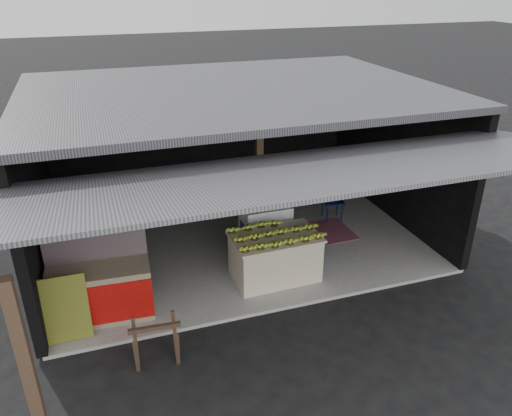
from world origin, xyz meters
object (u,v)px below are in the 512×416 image
object	(u,v)px
banana_table	(275,257)
neighbor_stall	(101,290)
white_crate	(265,229)
sawhorse	(156,341)
plastic_chair	(332,196)
water_barrel	(309,251)

from	to	relation	value
banana_table	neighbor_stall	xyz separation A→B (m)	(-2.86, -0.15, 0.06)
white_crate	sawhorse	bearing A→B (deg)	-136.85
banana_table	sawhorse	bearing A→B (deg)	-148.85
banana_table	plastic_chair	world-z (taller)	plastic_chair
banana_table	water_barrel	xyz separation A→B (m)	(0.75, 0.26, -0.18)
white_crate	neighbor_stall	distance (m)	3.17
sawhorse	plastic_chair	distance (m)	5.27
neighbor_stall	plastic_chair	bearing A→B (deg)	24.91
white_crate	plastic_chair	xyz separation A→B (m)	(1.81, 0.91, 0.02)
banana_table	plastic_chair	size ratio (longest dim) A/B	1.75
banana_table	plastic_chair	xyz separation A→B (m)	(1.95, 1.78, 0.09)
water_barrel	plastic_chair	bearing A→B (deg)	51.79
water_barrel	plastic_chair	xyz separation A→B (m)	(1.20, 1.52, 0.27)
banana_table	sawhorse	xyz separation A→B (m)	(-2.23, -1.43, -0.05)
sawhorse	plastic_chair	size ratio (longest dim) A/B	0.81
water_barrel	white_crate	bearing A→B (deg)	134.79
white_crate	water_barrel	xyz separation A→B (m)	(0.61, -0.62, -0.25)
banana_table	neighbor_stall	world-z (taller)	neighbor_stall
water_barrel	banana_table	bearing A→B (deg)	-161.11
sawhorse	water_barrel	distance (m)	3.43
sawhorse	water_barrel	size ratio (longest dim) A/B	1.51
neighbor_stall	water_barrel	xyz separation A→B (m)	(3.61, 0.41, -0.24)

